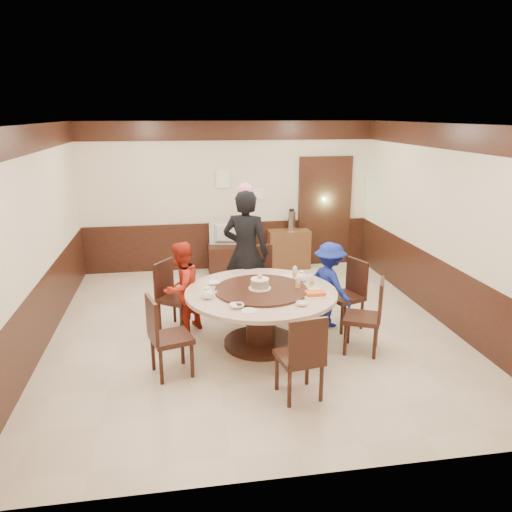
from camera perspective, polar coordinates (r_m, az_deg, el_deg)
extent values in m
plane|color=beige|center=(7.12, -0.37, -8.32)|extent=(6.00, 6.00, 0.00)
plane|color=white|center=(6.49, -0.42, 14.84)|extent=(6.00, 6.00, 0.00)
cube|color=beige|center=(9.58, -3.20, 6.78)|extent=(5.50, 0.04, 2.80)
cube|color=beige|center=(3.87, 6.58, -7.44)|extent=(5.50, 0.04, 2.80)
cube|color=beige|center=(6.82, -23.89, 1.62)|extent=(0.04, 6.00, 2.80)
cube|color=beige|center=(7.58, 20.64, 3.31)|extent=(0.04, 6.00, 2.80)
cube|color=black|center=(6.95, -0.38, -4.94)|extent=(5.50, 6.00, 0.90)
cube|color=black|center=(6.49, -0.41, 13.29)|extent=(5.50, 6.00, 0.35)
cube|color=black|center=(9.98, 7.82, 4.98)|extent=(1.05, 0.08, 2.18)
cube|color=#90DE9D|center=(10.00, 7.79, 5.01)|extent=(0.88, 0.02, 2.05)
cylinder|color=black|center=(6.66, 0.56, -9.83)|extent=(0.97, 0.97, 0.06)
cylinder|color=black|center=(6.52, 0.57, -7.26)|extent=(0.39, 0.39, 0.65)
cylinder|color=#C3A38E|center=(6.39, 0.58, -4.21)|extent=(1.94, 1.94, 0.05)
cylinder|color=black|center=(6.37, 0.58, -3.88)|extent=(1.18, 1.18, 0.03)
cube|color=black|center=(7.12, 10.06, -4.65)|extent=(0.57, 0.57, 0.06)
cube|color=black|center=(7.17, 11.45, -2.31)|extent=(0.19, 0.41, 0.50)
cube|color=black|center=(7.21, 9.97, -6.43)|extent=(0.36, 0.36, 0.42)
cube|color=black|center=(7.66, 0.82, -2.90)|extent=(0.49, 0.49, 0.06)
cube|color=black|center=(7.77, 0.37, -0.54)|extent=(0.42, 0.09, 0.50)
cube|color=black|center=(7.74, 0.81, -4.58)|extent=(0.36, 0.36, 0.42)
cube|color=black|center=(7.04, -9.01, -4.84)|extent=(0.61, 0.61, 0.06)
cube|color=black|center=(7.07, -10.51, -2.51)|extent=(0.27, 0.37, 0.50)
cube|color=black|center=(7.13, -8.93, -6.65)|extent=(0.36, 0.36, 0.42)
cube|color=black|center=(5.88, -9.65, -9.23)|extent=(0.55, 0.55, 0.06)
cube|color=black|center=(5.72, -11.81, -7.11)|extent=(0.16, 0.41, 0.50)
cube|color=black|center=(5.98, -9.54, -11.31)|extent=(0.36, 0.36, 0.42)
cube|color=black|center=(5.39, 4.96, -11.46)|extent=(0.51, 0.51, 0.06)
cube|color=black|center=(5.10, 5.98, -9.79)|extent=(0.42, 0.11, 0.50)
cube|color=black|center=(5.51, 4.90, -13.68)|extent=(0.36, 0.36, 0.42)
cube|color=black|center=(6.46, 12.05, -6.96)|extent=(0.59, 0.59, 0.06)
cube|color=black|center=(6.35, 14.08, -4.88)|extent=(0.22, 0.40, 0.50)
cube|color=black|center=(6.56, 11.92, -8.89)|extent=(0.36, 0.36, 0.42)
imported|color=black|center=(7.37, -1.18, 0.37)|extent=(0.81, 0.69, 1.89)
imported|color=#B12717|center=(6.85, -8.53, -3.68)|extent=(0.78, 0.79, 1.29)
imported|color=navy|center=(7.10, 8.39, -3.27)|extent=(0.74, 0.91, 1.22)
cylinder|color=white|center=(6.37, 0.43, -3.69)|extent=(0.29, 0.29, 0.01)
cylinder|color=tan|center=(6.35, 0.44, -3.19)|extent=(0.23, 0.23, 0.11)
cylinder|color=white|center=(6.33, 0.44, -2.67)|extent=(0.23, 0.23, 0.01)
sphere|color=pink|center=(6.32, 0.44, -2.35)|extent=(0.07, 0.07, 0.07)
ellipsoid|color=white|center=(6.12, -5.62, -4.35)|extent=(0.17, 0.15, 0.13)
ellipsoid|color=white|center=(6.74, 5.22, -2.41)|extent=(0.17, 0.15, 0.13)
imported|color=white|center=(6.62, -4.77, -3.11)|extent=(0.16, 0.16, 0.04)
imported|color=white|center=(5.92, 5.22, -5.45)|extent=(0.14, 0.14, 0.04)
imported|color=white|center=(5.84, -2.19, -5.72)|extent=(0.17, 0.17, 0.04)
imported|color=white|center=(6.37, 6.80, -3.94)|extent=(0.15, 0.15, 0.05)
cylinder|color=white|center=(5.74, -0.77, -6.28)|extent=(0.18, 0.18, 0.01)
cylinder|color=white|center=(6.92, 3.55, -2.35)|extent=(0.18, 0.18, 0.01)
cube|color=white|center=(6.23, 6.79, -4.52)|extent=(0.30, 0.20, 0.02)
cube|color=#DF5419|center=(6.22, 6.80, -4.25)|extent=(0.24, 0.15, 0.04)
cylinder|color=silver|center=(6.42, 4.79, -3.17)|extent=(0.06, 0.06, 0.16)
cylinder|color=silver|center=(6.50, 6.39, -2.96)|extent=(0.06, 0.06, 0.16)
cylinder|color=silver|center=(6.84, 4.46, -1.95)|extent=(0.06, 0.06, 0.16)
cube|color=black|center=(9.60, -2.95, -0.25)|extent=(0.85, 0.45, 0.50)
imported|color=gray|center=(9.47, -3.00, 2.55)|extent=(0.81, 0.25, 0.46)
cube|color=brown|center=(9.78, 3.74, 0.81)|extent=(0.80, 0.40, 0.75)
cylinder|color=silver|center=(9.66, 4.08, 4.06)|extent=(0.15, 0.15, 0.38)
cube|color=white|center=(9.48, -3.81, 8.81)|extent=(0.25, 0.00, 0.35)
cube|color=white|center=(9.61, 0.12, 7.13)|extent=(0.30, 0.00, 0.22)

